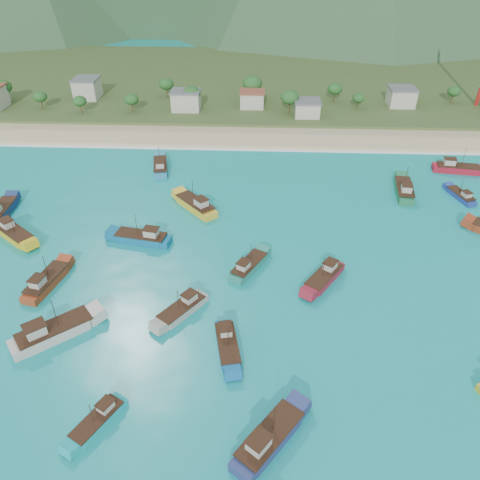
{
  "coord_description": "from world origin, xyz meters",
  "views": [
    {
      "loc": [
        1.02,
        -58.1,
        55.01
      ],
      "look_at": [
        -2.52,
        18.0,
        3.0
      ],
      "focal_mm": 35.0,
      "sensor_mm": 36.0,
      "label": 1
    }
  ],
  "objects_px": {
    "boat_1": "(54,332)",
    "boat_13": "(461,196)",
    "boat_2": "(160,167)",
    "boat_18": "(14,234)",
    "boat_23": "(227,345)",
    "boat_28": "(1,212)",
    "boat_10": "(269,439)",
    "boat_6": "(182,310)",
    "boat_27": "(196,206)",
    "boat_20": "(142,238)",
    "boat_21": "(47,282)",
    "boat_8": "(457,169)",
    "boat_15": "(249,267)",
    "boat_22": "(404,190)",
    "boat_4": "(324,278)",
    "boat_32": "(98,421)"
  },
  "relations": [
    {
      "from": "boat_2",
      "to": "boat_18",
      "type": "xyz_separation_m",
      "value": [
        -24.64,
        -33.51,
        0.02
      ]
    },
    {
      "from": "boat_21",
      "to": "boat_13",
      "type": "bearing_deg",
      "value": 35.4
    },
    {
      "from": "boat_8",
      "to": "boat_15",
      "type": "xyz_separation_m",
      "value": [
        -53.78,
        -44.79,
        -0.2
      ]
    },
    {
      "from": "boat_1",
      "to": "boat_32",
      "type": "bearing_deg",
      "value": -1.78
    },
    {
      "from": "boat_4",
      "to": "boat_20",
      "type": "distance_m",
      "value": 37.94
    },
    {
      "from": "boat_10",
      "to": "boat_21",
      "type": "distance_m",
      "value": 49.85
    },
    {
      "from": "boat_8",
      "to": "boat_28",
      "type": "xyz_separation_m",
      "value": [
        -110.18,
        -27.36,
        -0.02
      ]
    },
    {
      "from": "boat_21",
      "to": "boat_22",
      "type": "distance_m",
      "value": 82.8
    },
    {
      "from": "boat_10",
      "to": "boat_20",
      "type": "height_order",
      "value": "same"
    },
    {
      "from": "boat_13",
      "to": "boat_28",
      "type": "distance_m",
      "value": 107.15
    },
    {
      "from": "boat_4",
      "to": "boat_13",
      "type": "xyz_separation_m",
      "value": [
        35.93,
        32.91,
        -0.2
      ]
    },
    {
      "from": "boat_21",
      "to": "boat_8",
      "type": "bearing_deg",
      "value": 41.99
    },
    {
      "from": "boat_4",
      "to": "boat_8",
      "type": "bearing_deg",
      "value": -95.62
    },
    {
      "from": "boat_15",
      "to": "boat_32",
      "type": "bearing_deg",
      "value": -89.7
    },
    {
      "from": "boat_4",
      "to": "boat_15",
      "type": "xyz_separation_m",
      "value": [
        -14.05,
        2.68,
        -0.05
      ]
    },
    {
      "from": "boat_2",
      "to": "boat_6",
      "type": "xyz_separation_m",
      "value": [
        14.03,
        -54.62,
        -0.15
      ]
    },
    {
      "from": "boat_1",
      "to": "boat_4",
      "type": "relative_size",
      "value": 1.18
    },
    {
      "from": "boat_2",
      "to": "boat_4",
      "type": "xyz_separation_m",
      "value": [
        38.91,
        -44.92,
        -0.09
      ]
    },
    {
      "from": "boat_6",
      "to": "boat_15",
      "type": "distance_m",
      "value": 16.45
    },
    {
      "from": "boat_8",
      "to": "boat_22",
      "type": "xyz_separation_m",
      "value": [
        -16.93,
        -12.94,
        0.03
      ]
    },
    {
      "from": "boat_23",
      "to": "boat_32",
      "type": "relative_size",
      "value": 1.18
    },
    {
      "from": "boat_18",
      "to": "boat_32",
      "type": "bearing_deg",
      "value": 73.37
    },
    {
      "from": "boat_1",
      "to": "boat_4",
      "type": "xyz_separation_m",
      "value": [
        44.52,
        16.25,
        -0.26
      ]
    },
    {
      "from": "boat_18",
      "to": "boat_27",
      "type": "relative_size",
      "value": 0.98
    },
    {
      "from": "boat_18",
      "to": "boat_23",
      "type": "bearing_deg",
      "value": 96.07
    },
    {
      "from": "boat_2",
      "to": "boat_15",
      "type": "height_order",
      "value": "boat_2"
    },
    {
      "from": "boat_15",
      "to": "boat_28",
      "type": "bearing_deg",
      "value": -167.99
    },
    {
      "from": "boat_4",
      "to": "boat_6",
      "type": "xyz_separation_m",
      "value": [
        -24.87,
        -9.7,
        -0.06
      ]
    },
    {
      "from": "boat_10",
      "to": "boat_1",
      "type": "bearing_deg",
      "value": -169.28
    },
    {
      "from": "boat_18",
      "to": "boat_32",
      "type": "relative_size",
      "value": 1.29
    },
    {
      "from": "boat_8",
      "to": "boat_15",
      "type": "height_order",
      "value": "boat_8"
    },
    {
      "from": "boat_13",
      "to": "boat_15",
      "type": "bearing_deg",
      "value": -166.27
    },
    {
      "from": "boat_15",
      "to": "boat_32",
      "type": "relative_size",
      "value": 1.17
    },
    {
      "from": "boat_18",
      "to": "boat_4",
      "type": "bearing_deg",
      "value": 117.48
    },
    {
      "from": "boat_23",
      "to": "boat_28",
      "type": "xyz_separation_m",
      "value": [
        -53.74,
        37.5,
        0.2
      ]
    },
    {
      "from": "boat_6",
      "to": "boat_18",
      "type": "relative_size",
      "value": 0.87
    },
    {
      "from": "boat_13",
      "to": "boat_20",
      "type": "xyz_separation_m",
      "value": [
        -72.23,
        -21.89,
        0.32
      ]
    },
    {
      "from": "boat_10",
      "to": "boat_28",
      "type": "height_order",
      "value": "boat_28"
    },
    {
      "from": "boat_18",
      "to": "boat_28",
      "type": "xyz_separation_m",
      "value": [
        -6.9,
        8.7,
        0.02
      ]
    },
    {
      "from": "boat_20",
      "to": "boat_27",
      "type": "xyz_separation_m",
      "value": [
        9.41,
        13.79,
        0.05
      ]
    },
    {
      "from": "boat_4",
      "to": "boat_20",
      "type": "relative_size",
      "value": 0.86
    },
    {
      "from": "boat_1",
      "to": "boat_13",
      "type": "xyz_separation_m",
      "value": [
        80.45,
        49.16,
        -0.45
      ]
    },
    {
      "from": "boat_2",
      "to": "boat_27",
      "type": "relative_size",
      "value": 1.02
    },
    {
      "from": "boat_21",
      "to": "boat_4",
      "type": "bearing_deg",
      "value": 16.68
    },
    {
      "from": "boat_10",
      "to": "boat_23",
      "type": "distance_m",
      "value": 17.02
    },
    {
      "from": "boat_6",
      "to": "boat_27",
      "type": "distance_m",
      "value": 34.58
    },
    {
      "from": "boat_23",
      "to": "boat_20",
      "type": "bearing_deg",
      "value": -67.05
    },
    {
      "from": "boat_4",
      "to": "boat_8",
      "type": "xyz_separation_m",
      "value": [
        39.73,
        47.47,
        0.14
      ]
    },
    {
      "from": "boat_10",
      "to": "boat_15",
      "type": "distance_m",
      "value": 36.05
    },
    {
      "from": "boat_4",
      "to": "boat_15",
      "type": "bearing_deg",
      "value": 23.5
    }
  ]
}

